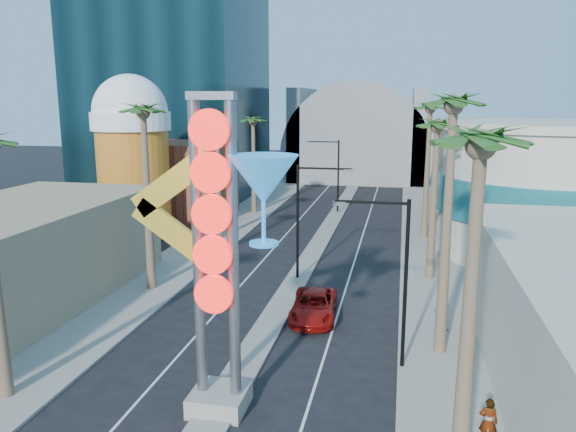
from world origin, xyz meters
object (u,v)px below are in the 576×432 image
object	(u,v)px
pedestrian_a	(488,422)
pedestrian_b	(440,312)
neon_sign	(235,234)
red_pickup	(314,306)

from	to	relation	value
pedestrian_a	pedestrian_b	size ratio (longest dim) A/B	0.94
pedestrian_a	pedestrian_b	world-z (taller)	pedestrian_b
neon_sign	red_pickup	distance (m)	12.28
red_pickup	pedestrian_a	distance (m)	13.48
neon_sign	red_pickup	world-z (taller)	neon_sign
neon_sign	red_pickup	bearing A→B (deg)	82.24
pedestrian_a	pedestrian_b	xyz separation A→B (m)	(-1.05, 10.32, 0.05)
red_pickup	pedestrian_a	size ratio (longest dim) A/B	2.97
neon_sign	pedestrian_a	size ratio (longest dim) A/B	6.97
pedestrian_b	neon_sign	bearing A→B (deg)	78.66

